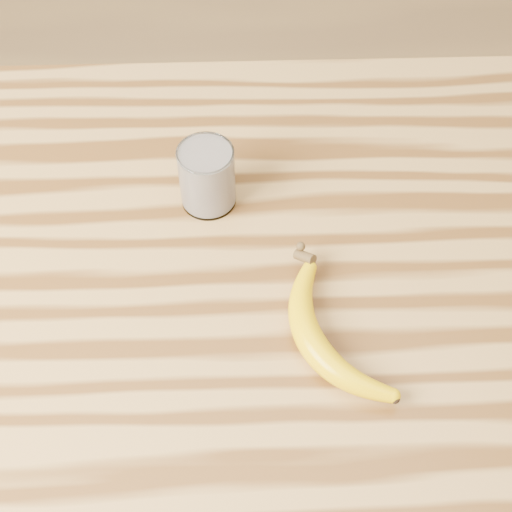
{
  "coord_description": "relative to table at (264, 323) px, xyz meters",
  "views": [
    {
      "loc": [
        -0.03,
        -0.5,
        1.63
      ],
      "look_at": [
        -0.01,
        0.0,
        0.93
      ],
      "focal_mm": 50.0,
      "sensor_mm": 36.0,
      "label": 1
    }
  ],
  "objects": [
    {
      "name": "table",
      "position": [
        0.0,
        0.0,
        0.0
      ],
      "size": [
        1.2,
        0.8,
        0.9
      ],
      "color": "#A0743A",
      "rests_on": "ground"
    },
    {
      "name": "smoothie_glass",
      "position": [
        -0.07,
        0.12,
        0.18
      ],
      "size": [
        0.07,
        0.07,
        0.09
      ],
      "color": "white",
      "rests_on": "table"
    },
    {
      "name": "banana",
      "position": [
        0.05,
        -0.12,
        0.15
      ],
      "size": [
        0.21,
        0.3,
        0.03
      ],
      "primitive_type": null,
      "rotation": [
        0.0,
        0.0,
        0.43
      ],
      "color": "#E6B100",
      "rests_on": "table"
    }
  ]
}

